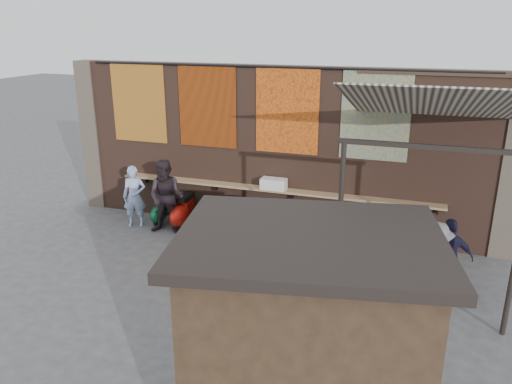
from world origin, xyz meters
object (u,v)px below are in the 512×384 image
scooter_stool_3 (231,216)px  scooter_stool_4 (256,221)px  scooter_stool_0 (162,210)px  shopper_tan (397,249)px  scooter_stool_6 (306,226)px  diner_left (134,196)px  shopper_grey (432,266)px  shopper_navy (448,257)px  market_stall (306,352)px  shelf_box (274,184)px  scooter_stool_7 (332,229)px  scooter_stool_1 (183,211)px  scooter_stool_2 (206,216)px  diner_right (167,197)px  scooter_stool_5 (281,224)px  scooter_stool_8 (361,232)px

scooter_stool_3 → scooter_stool_4: scooter_stool_3 is taller
scooter_stool_0 → shopper_tan: 6.08m
scooter_stool_6 → diner_left: 4.37m
scooter_stool_4 → shopper_tan: shopper_tan is taller
shopper_grey → shopper_tan: size_ratio=1.14×
shopper_navy → market_stall: size_ratio=0.57×
shelf_box → shopper_tan: shopper_tan is taller
scooter_stool_7 → shopper_tan: bearing=-41.7°
scooter_stool_1 → shopper_navy: shopper_navy is taller
scooter_stool_2 → scooter_stool_3: size_ratio=0.87×
scooter_stool_1 → diner_left: 1.28m
scooter_stool_6 → scooter_stool_1: bearing=-179.0°
scooter_stool_6 → diner_right: 3.42m
scooter_stool_5 → shopper_tan: shopper_tan is taller
shopper_grey → scooter_stool_0: bearing=-12.7°
scooter_stool_4 → shopper_tan: size_ratio=0.57×
scooter_stool_3 → scooter_stool_6: bearing=1.1°
scooter_stool_7 → market_stall: size_ratio=0.31×
shelf_box → scooter_stool_6: 1.27m
scooter_stool_0 → scooter_stool_6: bearing=0.3°
scooter_stool_6 → scooter_stool_0: bearing=-179.7°
scooter_stool_2 → scooter_stool_8: scooter_stool_8 is taller
scooter_stool_8 → diner_right: 4.68m
scooter_stool_7 → scooter_stool_6: bearing=177.6°
shelf_box → diner_right: 2.61m
diner_left → diner_right: diner_right is taller
scooter_stool_1 → scooter_stool_6: bearing=1.0°
scooter_stool_7 → shopper_navy: 2.89m
shelf_box → scooter_stool_7: 1.76m
scooter_stool_8 → shopper_navy: 2.37m
scooter_stool_6 → diner_left: (-4.33, -0.40, 0.40)m
diner_left → scooter_stool_1: bearing=-4.5°
scooter_stool_0 → shopper_grey: 6.90m
scooter_stool_1 → shopper_tan: 5.46m
scooter_stool_0 → shopper_tan: bearing=-12.9°
market_stall → shopper_navy: bearing=57.9°
shelf_box → scooter_stool_5: bearing=-48.1°
scooter_stool_2 → scooter_stool_7: (3.14, 0.04, 0.03)m
scooter_stool_7 → diner_right: 4.02m
scooter_stool_1 → scooter_stool_2: (0.64, -0.01, -0.04)m
scooter_stool_8 → scooter_stool_4: bearing=-178.7°
scooter_stool_6 → scooter_stool_8: size_ratio=0.91×
scooter_stool_5 → scooter_stool_0: bearing=179.6°
scooter_stool_1 → scooter_stool_3: (1.29, 0.02, 0.01)m
scooter_stool_0 → shopper_grey: bearing=-17.8°
scooter_stool_5 → shopper_grey: 3.98m
scooter_stool_7 → shopper_grey: (2.16, -2.10, 0.43)m
scooter_stool_1 → shopper_grey: 6.30m
scooter_stool_5 → scooter_stool_7: scooter_stool_7 is taller
scooter_stool_5 → shopper_navy: size_ratio=0.54×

